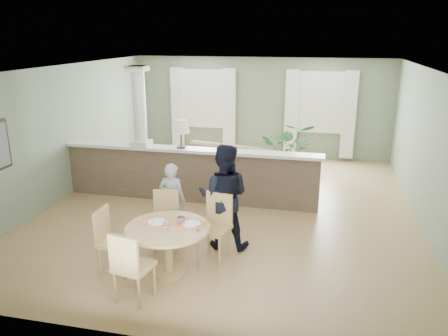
% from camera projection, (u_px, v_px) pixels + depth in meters
% --- Properties ---
extents(ground, '(8.00, 8.00, 0.00)m').
position_uv_depth(ground, '(230.00, 207.00, 8.64)').
color(ground, tan).
rests_on(ground, ground).
extents(room_shell, '(7.02, 8.02, 2.71)m').
position_uv_depth(room_shell, '(236.00, 111.00, 8.69)').
color(room_shell, gray).
rests_on(room_shell, ground).
extents(pony_wall, '(5.32, 0.38, 2.70)m').
position_uv_depth(pony_wall, '(185.00, 167.00, 8.82)').
color(pony_wall, brown).
rests_on(pony_wall, ground).
extents(sofa, '(3.01, 1.73, 0.83)m').
position_uv_depth(sofa, '(225.00, 167.00, 9.87)').
color(sofa, olive).
rests_on(sofa, ground).
extents(houseplant, '(1.36, 1.21, 1.41)m').
position_uv_depth(houseplant, '(289.00, 151.00, 10.09)').
color(houseplant, '#265F27').
rests_on(houseplant, ground).
extents(dining_table, '(1.19, 1.19, 0.81)m').
position_uv_depth(dining_table, '(168.00, 236.00, 6.13)').
color(dining_table, tan).
rests_on(dining_table, ground).
extents(chair_far_boy, '(0.51, 0.51, 0.93)m').
position_uv_depth(chair_far_boy, '(166.00, 217.00, 6.92)').
color(chair_far_boy, tan).
rests_on(chair_far_boy, ground).
extents(chair_far_man, '(0.54, 0.54, 1.00)m').
position_uv_depth(chair_far_man, '(216.00, 223.00, 6.60)').
color(chair_far_man, tan).
rests_on(chair_far_man, ground).
extents(chair_near, '(0.51, 0.51, 0.97)m').
position_uv_depth(chair_near, '(130.00, 265.00, 5.45)').
color(chair_near, tan).
rests_on(chair_near, ground).
extents(chair_side, '(0.43, 0.43, 0.96)m').
position_uv_depth(chair_side, '(111.00, 238.00, 6.18)').
color(chair_side, tan).
rests_on(chair_side, ground).
extents(child_person, '(0.50, 0.35, 1.28)m').
position_uv_depth(child_person, '(172.00, 200.00, 7.27)').
color(child_person, '#9E9EA3').
rests_on(child_person, ground).
extents(man_person, '(0.85, 0.67, 1.69)m').
position_uv_depth(man_person, '(224.00, 197.00, 6.85)').
color(man_person, black).
rests_on(man_person, ground).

